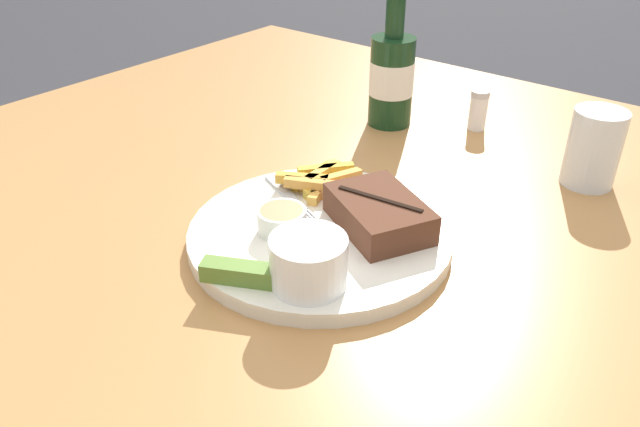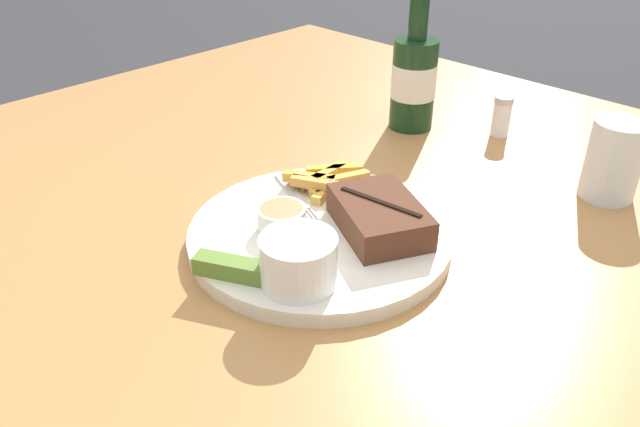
{
  "view_description": "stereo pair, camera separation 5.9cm",
  "coord_description": "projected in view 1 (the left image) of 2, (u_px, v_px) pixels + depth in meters",
  "views": [
    {
      "loc": [
        0.38,
        -0.48,
        1.17
      ],
      "look_at": [
        0.0,
        0.0,
        0.8
      ],
      "focal_mm": 35.0,
      "sensor_mm": 36.0,
      "label": 1
    },
    {
      "loc": [
        0.43,
        -0.44,
        1.17
      ],
      "look_at": [
        0.0,
        0.0,
        0.8
      ],
      "focal_mm": 35.0,
      "sensor_mm": 36.0,
      "label": 2
    }
  ],
  "objects": [
    {
      "name": "steak_portion",
      "position": [
        379.0,
        213.0,
        0.72
      ],
      "size": [
        0.15,
        0.13,
        0.04
      ],
      "color": "#512D1E",
      "rests_on": "dinner_plate"
    },
    {
      "name": "dining_table",
      "position": [
        320.0,
        285.0,
        0.77
      ],
      "size": [
        1.42,
        1.37,
        0.77
      ],
      "color": "#A87542",
      "rests_on": "ground_plane"
    },
    {
      "name": "drinking_glass",
      "position": [
        594.0,
        148.0,
        0.83
      ],
      "size": [
        0.07,
        0.07,
        0.11
      ],
      "color": "silver",
      "rests_on": "dining_table"
    },
    {
      "name": "coleslaw_cup",
      "position": [
        309.0,
        259.0,
        0.62
      ],
      "size": [
        0.08,
        0.08,
        0.05
      ],
      "color": "white",
      "rests_on": "dinner_plate"
    },
    {
      "name": "salt_shaker",
      "position": [
        478.0,
        110.0,
        1.0
      ],
      "size": [
        0.03,
        0.03,
        0.07
      ],
      "color": "white",
      "rests_on": "dining_table"
    },
    {
      "name": "dipping_sauce_cup",
      "position": [
        282.0,
        219.0,
        0.71
      ],
      "size": [
        0.06,
        0.06,
        0.03
      ],
      "color": "silver",
      "rests_on": "dinner_plate"
    },
    {
      "name": "pickle_spear",
      "position": [
        242.0,
        274.0,
        0.63
      ],
      "size": [
        0.08,
        0.06,
        0.02
      ],
      "color": "#567A2D",
      "rests_on": "dinner_plate"
    },
    {
      "name": "fries_pile",
      "position": [
        318.0,
        181.0,
        0.8
      ],
      "size": [
        0.1,
        0.1,
        0.02
      ],
      "color": "gold",
      "rests_on": "dinner_plate"
    },
    {
      "name": "fork_utensil",
      "position": [
        289.0,
        196.0,
        0.78
      ],
      "size": [
        0.13,
        0.06,
        0.0
      ],
      "rotation": [
        0.0,
        0.0,
        5.89
      ],
      "color": "#B7B7BC",
      "rests_on": "dinner_plate"
    },
    {
      "name": "beer_bottle",
      "position": [
        392.0,
        75.0,
        0.99
      ],
      "size": [
        0.07,
        0.07,
        0.23
      ],
      "color": "#143319",
      "rests_on": "dining_table"
    },
    {
      "name": "dinner_plate",
      "position": [
        320.0,
        235.0,
        0.73
      ],
      "size": [
        0.31,
        0.31,
        0.02
      ],
      "color": "silver",
      "rests_on": "dining_table"
    }
  ]
}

